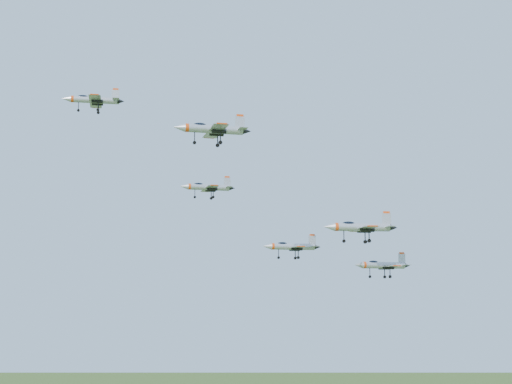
{
  "coord_description": "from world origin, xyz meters",
  "views": [
    {
      "loc": [
        -4.0,
        -132.2,
        112.2
      ],
      "look_at": [
        4.0,
        -3.19,
        130.37
      ],
      "focal_mm": 50.0,
      "sensor_mm": 36.0,
      "label": 1
    }
  ],
  "objects": [
    {
      "name": "jet_left_high",
      "position": [
        -5.01,
        0.17,
        131.7
      ],
      "size": [
        10.57,
        8.89,
        2.84
      ],
      "rotation": [
        0.0,
        0.0,
        0.2
      ],
      "color": "#A6A9B2"
    },
    {
      "name": "jet_right_low",
      "position": [
        21.36,
        -11.62,
        123.27
      ],
      "size": [
        13.19,
        10.91,
        3.52
      ],
      "rotation": [
        0.0,
        0.0,
        0.07
      ],
      "color": "#A6A9B2"
    },
    {
      "name": "jet_left_low",
      "position": [
        11.25,
        4.25,
        120.88
      ],
      "size": [
        11.64,
        9.74,
        3.12
      ],
      "rotation": [
        0.0,
        0.0,
        0.16
      ],
      "color": "#A6A9B2"
    },
    {
      "name": "jet_trail",
      "position": [
        26.7,
        -4.7,
        117.02
      ],
      "size": [
        11.16,
        9.45,
        3.02
      ],
      "rotation": [
        0.0,
        0.0,
        0.25
      ],
      "color": "#A6A9B2"
    },
    {
      "name": "jet_right_high",
      "position": [
        -4.2,
        -16.03,
        139.11
      ],
      "size": [
        13.23,
        11.12,
        3.55
      ],
      "rotation": [
        0.0,
        0.0,
        0.19
      ],
      "color": "#A6A9B2"
    },
    {
      "name": "jet_lead",
      "position": [
        -28.19,
        8.43,
        150.43
      ],
      "size": [
        12.42,
        10.35,
        3.32
      ],
      "rotation": [
        0.0,
        0.0,
        0.13
      ],
      "color": "#A6A9B2"
    }
  ]
}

